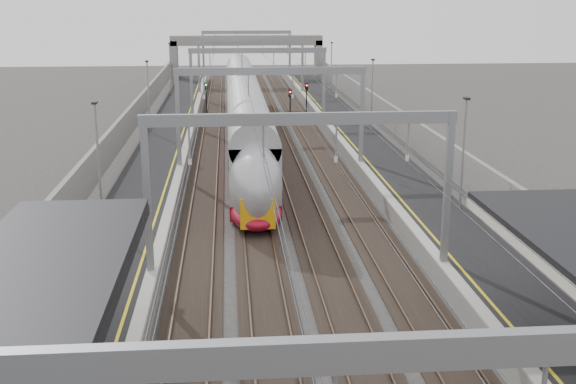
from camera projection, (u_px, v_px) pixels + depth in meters
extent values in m
cube|color=black|center=(159.00, 163.00, 52.51)|extent=(4.00, 120.00, 1.00)
cube|color=black|center=(376.00, 159.00, 53.80)|extent=(4.00, 120.00, 1.00)
cube|color=black|center=(208.00, 168.00, 52.91)|extent=(2.40, 140.00, 0.08)
cube|color=brown|center=(198.00, 167.00, 52.83)|extent=(0.07, 140.00, 0.14)
cube|color=brown|center=(217.00, 167.00, 52.95)|extent=(0.07, 140.00, 0.14)
cube|color=black|center=(248.00, 167.00, 53.16)|extent=(2.40, 140.00, 0.08)
cube|color=brown|center=(239.00, 166.00, 53.08)|extent=(0.07, 140.00, 0.14)
cube|color=brown|center=(258.00, 166.00, 53.19)|extent=(0.07, 140.00, 0.14)
cube|color=black|center=(289.00, 167.00, 53.40)|extent=(2.40, 140.00, 0.08)
cube|color=brown|center=(279.00, 166.00, 53.32)|extent=(0.07, 140.00, 0.14)
cube|color=brown|center=(299.00, 165.00, 53.43)|extent=(0.07, 140.00, 0.14)
cube|color=black|center=(329.00, 166.00, 53.64)|extent=(2.40, 140.00, 0.08)
cube|color=brown|center=(319.00, 165.00, 53.56)|extent=(0.07, 140.00, 0.14)
cube|color=brown|center=(339.00, 164.00, 53.67)|extent=(0.07, 140.00, 0.14)
cube|color=gray|center=(444.00, 351.00, 10.00)|extent=(13.00, 0.25, 0.50)
cube|color=gray|center=(147.00, 195.00, 29.53)|extent=(0.28, 0.28, 6.60)
cube|color=gray|center=(448.00, 188.00, 30.54)|extent=(0.28, 0.28, 6.60)
cube|color=gray|center=(300.00, 119.00, 29.25)|extent=(13.00, 0.25, 0.50)
cube|color=gray|center=(178.00, 117.00, 48.78)|extent=(0.28, 0.28, 6.60)
cube|color=gray|center=(362.00, 115.00, 49.79)|extent=(0.28, 0.28, 6.60)
cube|color=gray|center=(271.00, 71.00, 48.49)|extent=(13.00, 0.25, 0.50)
cube|color=gray|center=(191.00, 84.00, 68.02)|extent=(0.28, 0.28, 6.60)
cube|color=gray|center=(324.00, 82.00, 69.04)|extent=(0.28, 0.28, 6.60)
cube|color=gray|center=(258.00, 50.00, 67.74)|extent=(13.00, 0.25, 0.50)
cube|color=gray|center=(199.00, 65.00, 87.27)|extent=(0.28, 0.28, 6.60)
cube|color=gray|center=(302.00, 64.00, 88.29)|extent=(0.28, 0.28, 6.60)
cube|color=gray|center=(251.00, 39.00, 86.99)|extent=(13.00, 0.25, 0.50)
cube|color=gray|center=(203.00, 54.00, 104.60)|extent=(0.28, 0.28, 6.60)
cube|color=gray|center=(290.00, 53.00, 105.61)|extent=(0.28, 0.28, 6.60)
cube|color=gray|center=(246.00, 32.00, 104.31)|extent=(13.00, 0.25, 0.50)
cylinder|color=#262628|center=(207.00, 86.00, 56.31)|extent=(0.03, 140.00, 0.03)
cylinder|color=#262628|center=(245.00, 85.00, 56.55)|extent=(0.03, 140.00, 0.03)
cylinder|color=#262628|center=(284.00, 85.00, 56.79)|extent=(0.03, 140.00, 0.03)
cylinder|color=#262628|center=(321.00, 84.00, 57.04)|extent=(0.03, 140.00, 0.03)
cylinder|color=black|center=(8.00, 307.00, 21.89)|extent=(0.20, 0.20, 4.00)
cube|color=slate|center=(247.00, 40.00, 104.61)|extent=(22.00, 2.20, 1.40)
cube|color=slate|center=(175.00, 62.00, 104.57)|extent=(1.00, 2.20, 6.20)
cube|color=slate|center=(318.00, 61.00, 106.26)|extent=(1.00, 2.20, 6.20)
cube|color=slate|center=(114.00, 149.00, 51.97)|extent=(0.30, 120.00, 3.20)
cube|color=slate|center=(418.00, 144.00, 53.78)|extent=(0.30, 120.00, 3.20)
cube|color=maroon|center=(249.00, 165.00, 51.39)|extent=(2.88, 24.56, 0.85)
cube|color=#A1A1A7|center=(249.00, 137.00, 50.87)|extent=(2.88, 24.56, 3.20)
cube|color=black|center=(254.00, 202.00, 43.21)|extent=(2.14, 2.56, 0.53)
cube|color=maroon|center=(242.00, 112.00, 75.44)|extent=(2.88, 24.56, 0.85)
cube|color=#A1A1A7|center=(241.00, 92.00, 74.91)|extent=(2.88, 24.56, 3.20)
cube|color=black|center=(244.00, 129.00, 67.25)|extent=(2.14, 2.56, 0.53)
ellipsoid|color=#A1A1A7|center=(256.00, 185.00, 38.93)|extent=(2.88, 5.55, 4.48)
cube|color=orange|center=(258.00, 214.00, 36.97)|extent=(1.82, 0.12, 1.60)
cube|color=black|center=(257.00, 182.00, 37.01)|extent=(1.71, 0.61, 1.00)
cylinder|color=black|center=(206.00, 101.00, 76.82)|extent=(0.12, 0.12, 3.00)
cube|color=black|center=(206.00, 86.00, 76.41)|extent=(0.32, 0.22, 0.75)
sphere|color=#0CE526|center=(206.00, 85.00, 76.25)|extent=(0.16, 0.16, 0.16)
cylinder|color=black|center=(290.00, 110.00, 71.01)|extent=(0.12, 0.12, 3.00)
cube|color=black|center=(290.00, 93.00, 70.60)|extent=(0.32, 0.22, 0.75)
sphere|color=red|center=(290.00, 92.00, 70.43)|extent=(0.16, 0.16, 0.16)
cylinder|color=black|center=(307.00, 102.00, 76.30)|extent=(0.12, 0.12, 3.00)
cube|color=black|center=(307.00, 87.00, 75.89)|extent=(0.32, 0.22, 0.75)
sphere|color=red|center=(307.00, 85.00, 75.72)|extent=(0.16, 0.16, 0.16)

